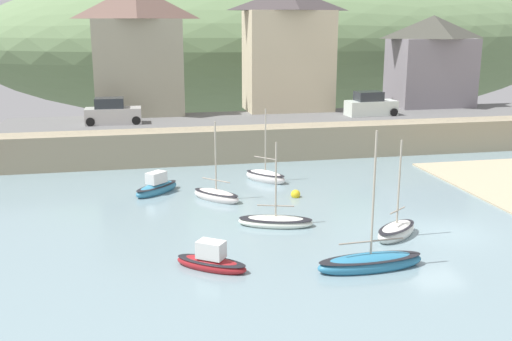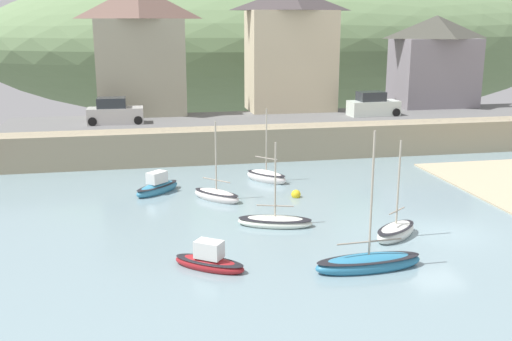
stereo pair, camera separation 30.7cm
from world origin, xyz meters
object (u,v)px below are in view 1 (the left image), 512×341
at_px(sailboat_white_hull, 370,262).
at_px(parked_car_near_slipway, 113,113).
at_px(sailboat_tall_mast, 211,261).
at_px(sailboat_nearest_shore, 396,231).
at_px(fishing_boat_green, 216,195).
at_px(mooring_buoy, 296,194).
at_px(sailboat_blue_trim, 276,221).
at_px(waterfront_building_centre, 288,49).
at_px(motorboat_with_cabin, 265,176).
at_px(sailboat_far_left, 157,187).
at_px(waterfront_building_left, 138,50).
at_px(parked_car_by_wall, 370,105).
at_px(waterfront_building_right, 431,60).

bearing_deg(sailboat_white_hull, parked_car_near_slipway, 110.81).
relative_size(sailboat_white_hull, sailboat_tall_mast, 1.88).
distance_m(sailboat_nearest_shore, fishing_boat_green, 10.69).
bearing_deg(mooring_buoy, sailboat_nearest_shore, -68.70).
bearing_deg(sailboat_nearest_shore, sailboat_blue_trim, 114.10).
relative_size(waterfront_building_centre, sailboat_white_hull, 1.73).
height_order(motorboat_with_cabin, sailboat_far_left, motorboat_with_cabin).
bearing_deg(sailboat_nearest_shore, fishing_boat_green, 96.12).
bearing_deg(waterfront_building_left, sailboat_blue_trim, -75.29).
bearing_deg(sailboat_tall_mast, parked_car_by_wall, 89.91).
relative_size(waterfront_building_right, sailboat_nearest_shore, 1.65).
bearing_deg(parked_car_near_slipway, sailboat_nearest_shore, -56.83).
xyz_separation_m(sailboat_blue_trim, mooring_buoy, (2.30, 4.59, -0.05)).
bearing_deg(parked_car_by_wall, waterfront_building_centre, 139.39).
xyz_separation_m(waterfront_building_right, parked_car_near_slipway, (-28.04, -4.50, -3.28)).
xyz_separation_m(waterfront_building_centre, sailboat_white_hull, (-4.08, -28.82, -7.32)).
bearing_deg(sailboat_white_hull, sailboat_nearest_shore, 48.20).
distance_m(sailboat_white_hull, sailboat_far_left, 15.36).
bearing_deg(parked_car_by_wall, motorboat_with_cabin, -140.83).
xyz_separation_m(sailboat_tall_mast, sailboat_far_left, (-1.66, 11.74, 0.03)).
bearing_deg(waterfront_building_centre, sailboat_white_hull, -98.05).
distance_m(sailboat_nearest_shore, sailboat_far_left, 14.50).
bearing_deg(sailboat_far_left, parked_car_near_slipway, 59.35).
xyz_separation_m(parked_car_near_slipway, mooring_buoy, (10.43, -13.73, -3.04)).
relative_size(motorboat_with_cabin, parked_car_near_slipway, 1.17).
xyz_separation_m(sailboat_blue_trim, fishing_boat_green, (-2.26, 4.94, 0.06)).
distance_m(waterfront_building_centre, mooring_buoy, 20.15).
height_order(sailboat_far_left, fishing_boat_green, fishing_boat_green).
bearing_deg(parked_car_near_slipway, sailboat_tall_mast, -78.49).
relative_size(sailboat_blue_trim, sailboat_nearest_shore, 0.90).
relative_size(waterfront_building_centre, parked_car_near_slipway, 2.48).
relative_size(sailboat_nearest_shore, sailboat_far_left, 1.58).
bearing_deg(waterfront_building_right, sailboat_blue_trim, -131.11).
height_order(motorboat_with_cabin, mooring_buoy, motorboat_with_cabin).
distance_m(waterfront_building_centre, motorboat_with_cabin, 16.99).
height_order(waterfront_building_centre, mooring_buoy, waterfront_building_centre).
height_order(waterfront_building_left, sailboat_blue_trim, waterfront_building_left).
bearing_deg(parked_car_near_slipway, sailboat_far_left, -75.89).
relative_size(sailboat_far_left, fishing_boat_green, 0.65).
bearing_deg(waterfront_building_left, waterfront_building_right, -0.00).
distance_m(waterfront_building_right, mooring_buoy, 26.12).
distance_m(sailboat_white_hull, parked_car_near_slipway, 26.71).
xyz_separation_m(sailboat_tall_mast, parked_car_by_wall, (16.24, 22.97, 2.89)).
xyz_separation_m(motorboat_with_cabin, sailboat_far_left, (-6.87, -1.30, 0.04)).
bearing_deg(sailboat_far_left, fishing_boat_green, -77.34).
relative_size(sailboat_blue_trim, sailboat_far_left, 1.42).
bearing_deg(sailboat_blue_trim, waterfront_building_right, 66.56).
xyz_separation_m(waterfront_building_left, parked_car_near_slipway, (-2.14, -4.50, -4.45)).
distance_m(sailboat_white_hull, fishing_boat_green, 11.95).
relative_size(sailboat_blue_trim, parked_car_by_wall, 1.04).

